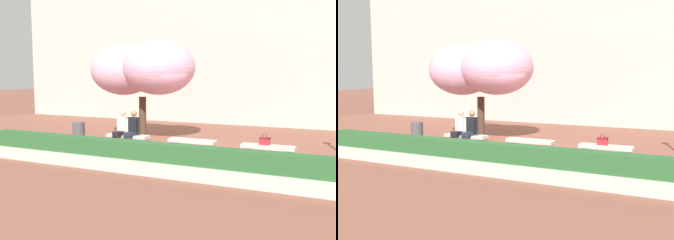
# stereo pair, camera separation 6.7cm
# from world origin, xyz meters

# --- Properties ---
(ground_plane) EXTENTS (100.00, 100.00, 0.00)m
(ground_plane) POSITION_xyz_m (0.00, 0.00, 0.00)
(ground_plane) COLOR brown
(building_facade) EXTENTS (28.00, 4.00, 10.64)m
(building_facade) POSITION_xyz_m (0.00, 9.54, 5.32)
(building_facade) COLOR #B7B2A8
(building_facade) RESTS_ON ground
(stone_bench_west_end) EXTENTS (1.53, 0.42, 0.45)m
(stone_bench_west_end) POSITION_xyz_m (-2.37, 0.00, 0.29)
(stone_bench_west_end) COLOR #BCB7AD
(stone_bench_west_end) RESTS_ON ground
(stone_bench_near_west) EXTENTS (1.53, 0.42, 0.45)m
(stone_bench_near_west) POSITION_xyz_m (0.00, 0.00, 0.29)
(stone_bench_near_west) COLOR #BCB7AD
(stone_bench_near_west) RESTS_ON ground
(stone_bench_center) EXTENTS (1.53, 0.42, 0.45)m
(stone_bench_center) POSITION_xyz_m (2.37, 0.00, 0.29)
(stone_bench_center) COLOR #BCB7AD
(stone_bench_center) RESTS_ON ground
(person_seated_left) EXTENTS (0.51, 0.71, 1.29)m
(person_seated_left) POSITION_xyz_m (-2.59, -0.05, 0.70)
(person_seated_left) COLOR black
(person_seated_left) RESTS_ON ground
(person_seated_right) EXTENTS (0.51, 0.71, 1.29)m
(person_seated_right) POSITION_xyz_m (-2.16, -0.05, 0.70)
(person_seated_right) COLOR black
(person_seated_right) RESTS_ON ground
(handbag) EXTENTS (0.30, 0.15, 0.34)m
(handbag) POSITION_xyz_m (2.26, 0.01, 0.58)
(handbag) COLOR #A3232D
(handbag) RESTS_ON stone_bench_center
(cherry_tree_main) EXTENTS (4.24, 2.77, 3.74)m
(cherry_tree_main) POSITION_xyz_m (-2.73, 1.67, 2.71)
(cherry_tree_main) COLOR #473323
(cherry_tree_main) RESTS_ON ground
(planter_hedge_foreground) EXTENTS (10.41, 0.50, 0.80)m
(planter_hedge_foreground) POSITION_xyz_m (0.00, -2.87, 0.39)
(planter_hedge_foreground) COLOR #BCB7AD
(planter_hedge_foreground) RESTS_ON ground
(trash_bin) EXTENTS (0.44, 0.44, 0.78)m
(trash_bin) POSITION_xyz_m (-4.40, -0.09, 0.39)
(trash_bin) COLOR #4C4C51
(trash_bin) RESTS_ON ground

